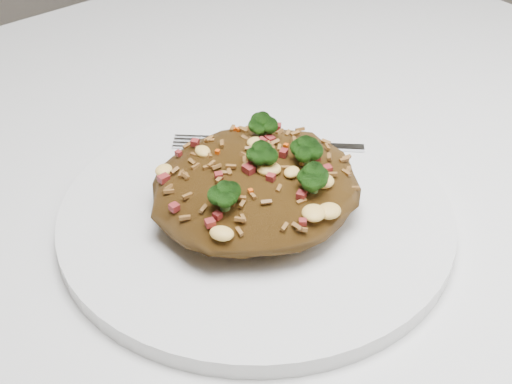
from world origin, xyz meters
TOP-DOWN VIEW (x-y plane):
  - dining_table at (0.00, 0.00)m, footprint 1.20×0.80m
  - plate at (0.09, -0.06)m, footprint 0.30×0.30m
  - fried_rice at (0.09, -0.06)m, footprint 0.16×0.15m
  - fork at (0.16, -0.01)m, footprint 0.13×0.12m

SIDE VIEW (x-z plane):
  - dining_table at x=0.00m, z-range 0.28..1.03m
  - plate at x=0.09m, z-range 0.75..0.76m
  - fork at x=0.16m, z-range 0.76..0.77m
  - fried_rice at x=0.09m, z-range 0.76..0.82m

